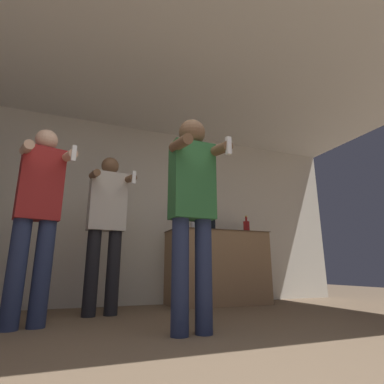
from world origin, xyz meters
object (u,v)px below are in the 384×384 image
Objects in this scene: bottle_tall_gin at (246,227)px; bottle_red_label at (193,224)px; bottle_green_wine at (185,222)px; person_man_side at (37,212)px; bottle_clear_vodka at (213,222)px; bottle_brown_liquor at (206,223)px; person_spectator_back at (106,222)px; person_woman_foreground at (192,202)px.

bottle_red_label is (-0.86, 0.00, -0.00)m from bottle_tall_gin.
bottle_green_wine is 0.17× the size of person_man_side.
bottle_clear_vodka is at bearing 25.01° from person_man_side.
bottle_clear_vodka reaches higher than bottle_green_wine.
bottle_brown_liquor is 1.52m from person_spectator_back.
person_man_side is at bearing -153.90° from bottle_brown_liquor.
bottle_clear_vodka is at bearing 180.00° from bottle_tall_gin.
bottle_clear_vodka is 0.21× the size of person_woman_foreground.
bottle_clear_vodka is at bearing 60.21° from person_woman_foreground.
bottle_red_label is at bearing 180.00° from bottle_clear_vodka.
bottle_brown_liquor is at bearing 180.00° from bottle_clear_vodka.
bottle_green_wine is at bearing 24.59° from person_spectator_back.
bottle_green_wine is 1.81m from person_woman_foreground.
person_spectator_back reaches higher than bottle_clear_vodka.
bottle_tall_gin is at bearing -0.00° from bottle_brown_liquor.
bottle_tall_gin is 0.99m from bottle_green_wine.
bottle_tall_gin is at bearing 47.97° from person_woman_foreground.
person_spectator_back is at bearing -157.64° from bottle_red_label.
bottle_green_wine reaches higher than bottle_red_label.
person_spectator_back is (-1.53, -0.51, -0.15)m from bottle_clear_vodka.
person_man_side is (-2.17, -1.01, -0.18)m from bottle_clear_vodka.
person_man_side is (-1.19, 0.70, -0.04)m from person_woman_foreground.
person_man_side reaches higher than bottle_green_wine.
bottle_tall_gin is 2.92m from person_man_side.
person_woman_foreground is 1.38m from person_man_side.
bottle_clear_vodka is 0.30m from bottle_red_label.
person_woman_foreground is (-1.55, -1.71, -0.10)m from bottle_tall_gin.
person_man_side is at bearing -154.99° from bottle_clear_vodka.
bottle_tall_gin is 0.94× the size of bottle_green_wine.
person_woman_foreground is 1.33m from person_spectator_back.
bottle_tall_gin is 0.91× the size of bottle_brown_liquor.
bottle_brown_liquor is (-0.67, 0.00, 0.02)m from bottle_tall_gin.
bottle_brown_liquor is (0.32, 0.00, 0.01)m from bottle_green_wine.
person_woman_foreground is at bearing -111.67° from bottle_red_label.
person_man_side reaches higher than bottle_brown_liquor.
bottle_green_wine is (-0.99, -0.00, 0.02)m from bottle_tall_gin.
person_man_side reaches higher than bottle_tall_gin.
person_spectator_back reaches higher than person_woman_foreground.
person_woman_foreground reaches higher than bottle_brown_liquor.
bottle_clear_vodka is 1.23× the size of bottle_green_wine.
bottle_red_label is 2.13m from person_man_side.
bottle_tall_gin is 1.06× the size of bottle_red_label.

